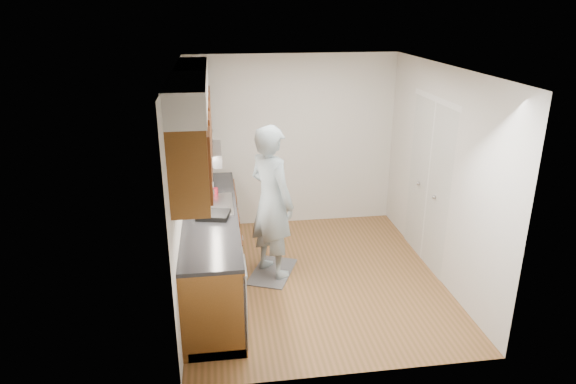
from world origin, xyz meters
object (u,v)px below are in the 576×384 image
object	(u,v)px
dish_rack	(214,215)
soda_can	(216,192)
soap_bottle_a	(200,180)
soap_bottle_c	(207,177)
soap_bottle_b	(209,184)
person	(271,192)

from	to	relation	value
dish_rack	soda_can	bearing A→B (deg)	100.23
soap_bottle_a	dish_rack	bearing A→B (deg)	-80.15
soda_can	dish_rack	world-z (taller)	soda_can
soap_bottle_a	soap_bottle_c	distance (m)	0.23
soap_bottle_c	soda_can	bearing A→B (deg)	-78.31
soap_bottle_a	soap_bottle_b	distance (m)	0.15
person	soap_bottle_a	size ratio (longest dim) A/B	8.36
dish_rack	soap_bottle_c	bearing A→B (deg)	106.45
soap_bottle_a	soap_bottle_b	bearing A→B (deg)	-33.67
person	soap_bottle_b	size ratio (longest dim) A/B	12.11
soda_can	person	bearing A→B (deg)	-24.24
soap_bottle_a	dish_rack	size ratio (longest dim) A/B	0.75
soap_bottle_a	dish_rack	xyz separation A→B (m)	(0.16, -0.93, -0.10)
soap_bottle_a	soap_bottle_c	size ratio (longest dim) A/B	1.40
soda_can	dish_rack	bearing A→B (deg)	-92.83
person	soap_bottle_a	world-z (taller)	person
person	soap_bottle_c	size ratio (longest dim) A/B	11.68
soap_bottle_a	soda_can	size ratio (longest dim) A/B	2.38
soap_bottle_a	soda_can	xyz separation A→B (m)	(0.19, -0.27, -0.07)
person	soda_can	bearing A→B (deg)	32.00
soap_bottle_c	dish_rack	size ratio (longest dim) A/B	0.54
soap_bottle_b	soap_bottle_c	bearing A→B (deg)	94.65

